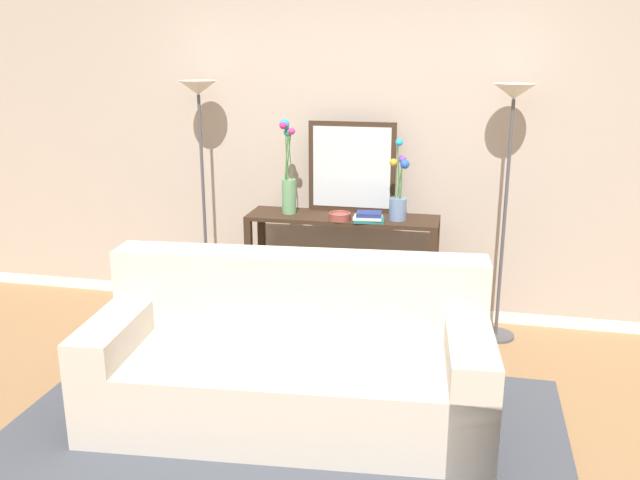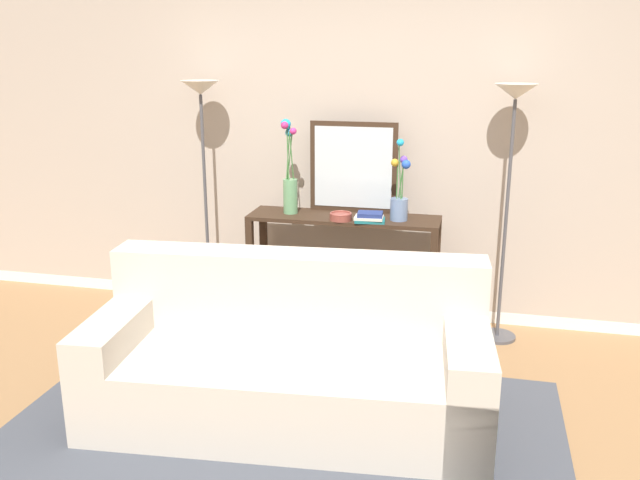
{
  "view_description": "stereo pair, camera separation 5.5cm",
  "coord_description": "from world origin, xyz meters",
  "px_view_note": "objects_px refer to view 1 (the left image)",
  "views": [
    {
      "loc": [
        0.76,
        -3.06,
        2.04
      ],
      "look_at": [
        -0.12,
        0.92,
        0.86
      ],
      "focal_mm": 38.37,
      "sensor_mm": 36.0,
      "label": 1
    },
    {
      "loc": [
        0.81,
        -3.05,
        2.04
      ],
      "look_at": [
        -0.12,
        0.92,
        0.86
      ],
      "focal_mm": 38.37,
      "sensor_mm": 36.0,
      "label": 2
    }
  ],
  "objects_px": {
    "fruit_bowl": "(340,216)",
    "vase_tall_flowers": "(288,179)",
    "floor_lamp_left": "(200,134)",
    "floor_lamp_right": "(510,142)",
    "book_row_under_console": "(291,314)",
    "vase_short_flowers": "(398,197)",
    "wall_mirror": "(352,167)",
    "console_table": "(342,251)",
    "couch": "(291,364)",
    "book_stack": "(369,217)"
  },
  "relations": [
    {
      "from": "fruit_bowl",
      "to": "vase_tall_flowers",
      "type": "bearing_deg",
      "value": 163.41
    },
    {
      "from": "floor_lamp_left",
      "to": "vase_tall_flowers",
      "type": "xyz_separation_m",
      "value": [
        0.67,
        -0.04,
        -0.3
      ]
    },
    {
      "from": "floor_lamp_right",
      "to": "book_row_under_console",
      "type": "distance_m",
      "value": 2.02
    },
    {
      "from": "vase_short_flowers",
      "to": "book_row_under_console",
      "type": "xyz_separation_m",
      "value": [
        -0.79,
        0.02,
        -0.95
      ]
    },
    {
      "from": "fruit_bowl",
      "to": "book_row_under_console",
      "type": "relative_size",
      "value": 0.46
    },
    {
      "from": "wall_mirror",
      "to": "book_row_under_console",
      "type": "bearing_deg",
      "value": -160.11
    },
    {
      "from": "floor_lamp_right",
      "to": "wall_mirror",
      "type": "relative_size",
      "value": 2.73
    },
    {
      "from": "floor_lamp_right",
      "to": "vase_tall_flowers",
      "type": "distance_m",
      "value": 1.55
    },
    {
      "from": "console_table",
      "to": "vase_short_flowers",
      "type": "relative_size",
      "value": 2.39
    },
    {
      "from": "couch",
      "to": "vase_tall_flowers",
      "type": "xyz_separation_m",
      "value": [
        -0.36,
        1.31,
        0.79
      ]
    },
    {
      "from": "console_table",
      "to": "vase_tall_flowers",
      "type": "distance_m",
      "value": 0.65
    },
    {
      "from": "floor_lamp_left",
      "to": "book_stack",
      "type": "distance_m",
      "value": 1.39
    },
    {
      "from": "floor_lamp_left",
      "to": "book_row_under_console",
      "type": "bearing_deg",
      "value": -4.07
    },
    {
      "from": "floor_lamp_right",
      "to": "wall_mirror",
      "type": "xyz_separation_m",
      "value": [
        -1.09,
        0.1,
        -0.23
      ]
    },
    {
      "from": "book_stack",
      "to": "vase_tall_flowers",
      "type": "bearing_deg",
      "value": 168.62
    },
    {
      "from": "floor_lamp_left",
      "to": "floor_lamp_right",
      "type": "relative_size",
      "value": 1.0
    },
    {
      "from": "vase_tall_flowers",
      "to": "book_stack",
      "type": "relative_size",
      "value": 3.07
    },
    {
      "from": "console_table",
      "to": "fruit_bowl",
      "type": "bearing_deg",
      "value": -89.44
    },
    {
      "from": "vase_short_flowers",
      "to": "book_row_under_console",
      "type": "distance_m",
      "value": 1.23
    },
    {
      "from": "couch",
      "to": "floor_lamp_right",
      "type": "height_order",
      "value": "floor_lamp_right"
    },
    {
      "from": "couch",
      "to": "floor_lamp_right",
      "type": "distance_m",
      "value": 2.09
    },
    {
      "from": "couch",
      "to": "floor_lamp_left",
      "type": "height_order",
      "value": "floor_lamp_left"
    },
    {
      "from": "vase_tall_flowers",
      "to": "book_stack",
      "type": "height_order",
      "value": "vase_tall_flowers"
    },
    {
      "from": "floor_lamp_left",
      "to": "floor_lamp_right",
      "type": "distance_m",
      "value": 2.2
    },
    {
      "from": "wall_mirror",
      "to": "vase_tall_flowers",
      "type": "height_order",
      "value": "vase_tall_flowers"
    },
    {
      "from": "wall_mirror",
      "to": "vase_short_flowers",
      "type": "xyz_separation_m",
      "value": [
        0.36,
        -0.18,
        -0.17
      ]
    },
    {
      "from": "vase_tall_flowers",
      "to": "book_row_under_console",
      "type": "xyz_separation_m",
      "value": [
        0.01,
        -0.0,
        -1.04
      ]
    },
    {
      "from": "book_row_under_console",
      "to": "wall_mirror",
      "type": "bearing_deg",
      "value": 19.89
    },
    {
      "from": "floor_lamp_right",
      "to": "book_row_under_console",
      "type": "height_order",
      "value": "floor_lamp_right"
    },
    {
      "from": "wall_mirror",
      "to": "vase_tall_flowers",
      "type": "bearing_deg",
      "value": -161.1
    },
    {
      "from": "book_stack",
      "to": "wall_mirror",
      "type": "bearing_deg",
      "value": 122.19
    },
    {
      "from": "floor_lamp_left",
      "to": "vase_tall_flowers",
      "type": "height_order",
      "value": "floor_lamp_left"
    },
    {
      "from": "console_table",
      "to": "fruit_bowl",
      "type": "xyz_separation_m",
      "value": [
        0.0,
        -0.12,
        0.29
      ]
    },
    {
      "from": "vase_tall_flowers",
      "to": "book_row_under_console",
      "type": "bearing_deg",
      "value": -19.75
    },
    {
      "from": "wall_mirror",
      "to": "floor_lamp_left",
      "type": "bearing_deg",
      "value": -174.62
    },
    {
      "from": "fruit_bowl",
      "to": "book_row_under_console",
      "type": "bearing_deg",
      "value": 163.51
    },
    {
      "from": "vase_short_flowers",
      "to": "fruit_bowl",
      "type": "relative_size",
      "value": 3.68
    },
    {
      "from": "wall_mirror",
      "to": "console_table",
      "type": "bearing_deg",
      "value": -102.98
    },
    {
      "from": "fruit_bowl",
      "to": "floor_lamp_left",
      "type": "bearing_deg",
      "value": 171.33
    },
    {
      "from": "floor_lamp_left",
      "to": "vase_short_flowers",
      "type": "height_order",
      "value": "floor_lamp_left"
    },
    {
      "from": "couch",
      "to": "book_row_under_console",
      "type": "bearing_deg",
      "value": 104.86
    },
    {
      "from": "couch",
      "to": "vase_short_flowers",
      "type": "xyz_separation_m",
      "value": [
        0.44,
        1.28,
        0.7
      ]
    },
    {
      "from": "console_table",
      "to": "book_row_under_console",
      "type": "relative_size",
      "value": 4.08
    },
    {
      "from": "floor_lamp_left",
      "to": "vase_short_flowers",
      "type": "bearing_deg",
      "value": -2.81
    },
    {
      "from": "wall_mirror",
      "to": "fruit_bowl",
      "type": "xyz_separation_m",
      "value": [
        -0.03,
        -0.27,
        -0.3
      ]
    },
    {
      "from": "console_table",
      "to": "wall_mirror",
      "type": "relative_size",
      "value": 2.09
    },
    {
      "from": "floor_lamp_right",
      "to": "book_stack",
      "type": "xyz_separation_m",
      "value": [
        -0.92,
        -0.17,
        -0.52
      ]
    },
    {
      "from": "console_table",
      "to": "floor_lamp_right",
      "type": "relative_size",
      "value": 0.77
    },
    {
      "from": "vase_tall_flowers",
      "to": "fruit_bowl",
      "type": "bearing_deg",
      "value": -16.59
    },
    {
      "from": "couch",
      "to": "book_row_under_console",
      "type": "xyz_separation_m",
      "value": [
        -0.35,
        1.31,
        -0.25
      ]
    }
  ]
}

